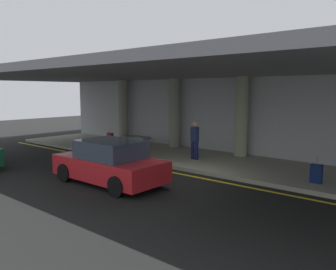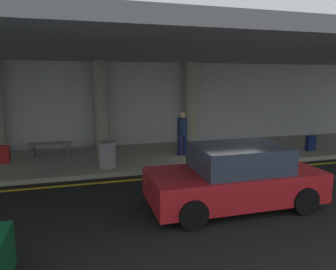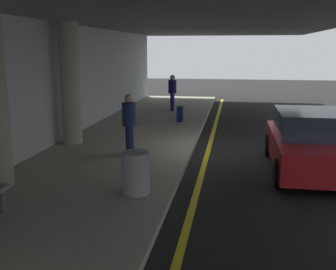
{
  "view_description": "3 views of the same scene",
  "coord_description": "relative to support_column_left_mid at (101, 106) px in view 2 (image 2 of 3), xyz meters",
  "views": [
    {
      "loc": [
        7.58,
        -9.54,
        3.14
      ],
      "look_at": [
        -1.95,
        1.79,
        1.25
      ],
      "focal_mm": 36.71,
      "sensor_mm": 36.0,
      "label": 1
    },
    {
      "loc": [
        -4.79,
        -8.48,
        3.02
      ],
      "look_at": [
        -2.04,
        1.35,
        1.21
      ],
      "focal_mm": 33.11,
      "sensor_mm": 36.0,
      "label": 2
    },
    {
      "loc": [
        -11.56,
        -0.17,
        3.0
      ],
      "look_at": [
        -1.2,
        1.55,
        0.76
      ],
      "focal_mm": 43.15,
      "sensor_mm": 36.0,
      "label": 3
    }
  ],
  "objects": [
    {
      "name": "ground_plane",
      "position": [
        4.0,
        -4.74,
        -1.97
      ],
      "size": [
        60.0,
        60.0,
        0.0
      ],
      "primitive_type": "plane",
      "color": "black"
    },
    {
      "name": "ceiling_overhang",
      "position": [
        4.0,
        -2.14,
        1.97
      ],
      "size": [
        28.0,
        13.2,
        0.3
      ],
      "primitive_type": "cube",
      "color": "slate",
      "rests_on": "support_column_far_left"
    },
    {
      "name": "trash_bin_steel",
      "position": [
        -0.04,
        -3.01,
        -1.4
      ],
      "size": [
        0.56,
        0.56,
        0.85
      ],
      "primitive_type": "cylinder",
      "color": "gray",
      "rests_on": "sidewalk"
    },
    {
      "name": "bench_metal",
      "position": [
        -2.03,
        -0.75,
        -1.47
      ],
      "size": [
        1.6,
        0.5,
        0.48
      ],
      "color": "slate",
      "rests_on": "sidewalk"
    },
    {
      "name": "lane_stripe_yellow",
      "position": [
        4.0,
        -4.18,
        -1.97
      ],
      "size": [
        26.0,
        0.14,
        0.01
      ],
      "primitive_type": "cube",
      "color": "yellow",
      "rests_on": "ground"
    },
    {
      "name": "suitcase_upright_secondary",
      "position": [
        8.24,
        -2.77,
        -1.51
      ],
      "size": [
        0.36,
        0.22,
        0.9
      ],
      "rotation": [
        0.0,
        0.0,
        -0.27
      ],
      "color": "#0D1C4D",
      "rests_on": "sidewalk"
    },
    {
      "name": "terminal_back_wall",
      "position": [
        4.0,
        0.61,
        -0.07
      ],
      "size": [
        26.0,
        0.3,
        3.8
      ],
      "primitive_type": "cube",
      "color": "#ACAFB0",
      "rests_on": "ground"
    },
    {
      "name": "person_waiting_for_ride",
      "position": [
        2.88,
        -2.11,
        -0.86
      ],
      "size": [
        0.38,
        0.38,
        1.68
      ],
      "rotation": [
        0.0,
        0.0,
        2.48
      ],
      "color": "#16163F",
      "rests_on": "sidewalk"
    },
    {
      "name": "sidewalk",
      "position": [
        4.0,
        -1.64,
        -1.9
      ],
      "size": [
        26.0,
        4.2,
        0.15
      ],
      "primitive_type": "cube",
      "color": "gray",
      "rests_on": "ground"
    },
    {
      "name": "support_column_left_mid",
      "position": [
        0.0,
        0.0,
        0.0
      ],
      "size": [
        0.6,
        0.6,
        3.65
      ],
      "primitive_type": "cylinder",
      "color": "gray",
      "rests_on": "sidewalk"
    },
    {
      "name": "car_red",
      "position": [
        2.68,
        -6.79,
        -1.26
      ],
      "size": [
        4.1,
        1.92,
        1.5
      ],
      "rotation": [
        0.0,
        0.0,
        3.17
      ],
      "color": "red",
      "rests_on": "ground"
    },
    {
      "name": "suitcase_upright_primary",
      "position": [
        -3.5,
        -1.51,
        -1.51
      ],
      "size": [
        0.36,
        0.22,
        0.9
      ],
      "rotation": [
        0.0,
        0.0,
        0.42
      ],
      "color": "#A11718",
      "rests_on": "sidewalk"
    },
    {
      "name": "support_column_center",
      "position": [
        4.0,
        0.0,
        0.0
      ],
      "size": [
        0.6,
        0.6,
        3.65
      ],
      "primitive_type": "cylinder",
      "color": "gray",
      "rests_on": "sidewalk"
    }
  ]
}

